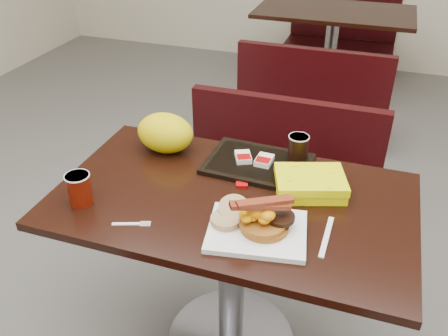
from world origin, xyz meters
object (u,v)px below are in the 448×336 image
(bench_near_n, at_px, (275,182))
(platter, at_px, (257,231))
(paper_bag, at_px, (165,133))
(pancake_stack, at_px, (265,224))
(hashbrown_sleeve_left, at_px, (243,157))
(bench_far_n, at_px, (340,34))
(coffee_cup_near, at_px, (79,189))
(hashbrown_sleeve_right, at_px, (264,160))
(tray, at_px, (258,164))
(knife, at_px, (326,236))
(coffee_cup_far, at_px, (298,148))
(table_far, at_px, (329,57))
(clamshell, at_px, (310,183))
(bench_far_s, at_px, (315,91))
(fork, at_px, (126,224))
(table_near, at_px, (231,277))

(bench_near_n, height_order, platter, platter)
(platter, xyz_separation_m, paper_bag, (-0.47, 0.37, 0.07))
(pancake_stack, bearing_deg, hashbrown_sleeve_left, 115.96)
(bench_far_n, relative_size, coffee_cup_near, 9.31)
(hashbrown_sleeve_right, bearing_deg, hashbrown_sleeve_left, -176.05)
(bench_far_n, relative_size, tray, 2.65)
(knife, bearing_deg, coffee_cup_far, -155.48)
(table_far, bearing_deg, hashbrown_sleeve_left, -90.66)
(clamshell, bearing_deg, knife, -85.73)
(bench_far_s, distance_m, fork, 2.20)
(tray, bearing_deg, hashbrown_sleeve_left, -177.33)
(table_far, bearing_deg, bench_far_n, 90.00)
(platter, xyz_separation_m, pancake_stack, (0.02, 0.01, 0.02))
(table_near, bearing_deg, hashbrown_sleeve_left, 97.31)
(pancake_stack, bearing_deg, fork, -166.52)
(platter, relative_size, knife, 1.53)
(table_near, relative_size, hashbrown_sleeve_right, 15.35)
(clamshell, bearing_deg, hashbrown_sleeve_right, 133.25)
(bench_near_n, relative_size, bench_far_n, 1.00)
(platter, xyz_separation_m, coffee_cup_far, (0.03, 0.43, 0.06))
(bench_near_n, xyz_separation_m, paper_bag, (-0.34, -0.49, 0.47))
(bench_near_n, relative_size, clamshell, 4.31)
(hashbrown_sleeve_left, xyz_separation_m, coffee_cup_far, (0.19, 0.06, 0.04))
(bench_near_n, xyz_separation_m, hashbrown_sleeve_left, (-0.03, -0.48, 0.42))
(bench_far_s, height_order, tray, tray)
(platter, xyz_separation_m, coffee_cup_near, (-0.59, -0.03, 0.04))
(table_far, bearing_deg, platter, -87.34)
(tray, distance_m, paper_bag, 0.38)
(hashbrown_sleeve_left, bearing_deg, platter, -92.32)
(bench_far_n, xyz_separation_m, hashbrown_sleeve_left, (-0.03, -3.08, 0.42))
(fork, height_order, paper_bag, paper_bag)
(table_near, xyz_separation_m, platter, (0.13, -0.16, 0.38))
(fork, bearing_deg, pancake_stack, -6.03)
(tray, height_order, coffee_cup_far, coffee_cup_far)
(coffee_cup_near, bearing_deg, bench_near_n, 62.51)
(table_near, relative_size, bench_near_n, 1.20)
(table_near, bearing_deg, fork, -137.73)
(bench_near_n, distance_m, bench_far_s, 1.20)
(hashbrown_sleeve_left, bearing_deg, fork, -142.67)
(pancake_stack, distance_m, clamshell, 0.28)
(bench_far_s, bearing_deg, hashbrown_sleeve_right, -88.21)
(table_near, distance_m, pancake_stack, 0.46)
(coffee_cup_near, relative_size, paper_bag, 0.49)
(platter, height_order, tray, same)
(pancake_stack, xyz_separation_m, tray, (-0.12, 0.36, -0.02))
(bench_far_s, relative_size, knife, 5.19)
(bench_near_n, height_order, table_far, table_far)
(knife, bearing_deg, table_far, -172.13)
(coffee_cup_far, bearing_deg, bench_far_n, 93.08)
(tray, xyz_separation_m, hashbrown_sleeve_right, (0.02, 0.00, 0.02))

